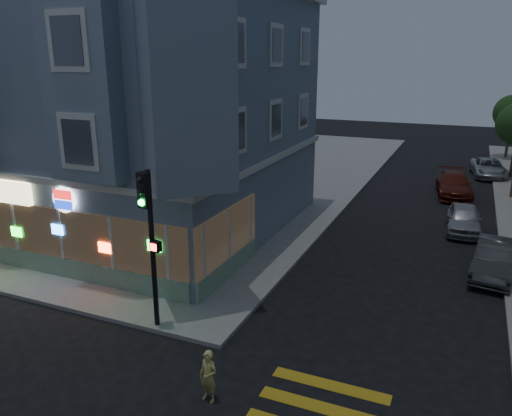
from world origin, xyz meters
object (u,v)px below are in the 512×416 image
Objects in this scene: parked_car_c at (454,185)px; parked_car_d at (489,168)px; running_child at (208,376)px; traffic_signal at (149,224)px; street_tree_far at (512,113)px; parked_car_a at (464,219)px; parked_car_b at (496,259)px.

parked_car_d is (2.10, 6.66, -0.06)m from parked_car_c.
traffic_signal reaches higher than running_child.
traffic_signal is at bearing -107.99° from street_tree_far.
traffic_signal reaches higher than parked_car_d.
street_tree_far is 22.06m from parked_car_a.
parked_car_c is (-3.60, -14.55, -3.22)m from street_tree_far.
parked_car_c is at bearing -103.90° from street_tree_far.
parked_car_b is at bearing -93.20° from street_tree_far.
parked_car_b is 13.86m from traffic_signal.
traffic_signal is at bearing -131.02° from parked_car_b.
parked_car_d is at bearing 79.35° from traffic_signal.
parked_car_c is at bearing 78.60° from traffic_signal.
parked_car_d is at bearing 81.81° from parked_car_a.
street_tree_far is at bearing 81.30° from traffic_signal.
street_tree_far is 1.13× the size of parked_car_d.
street_tree_far is 15.33m from parked_car_c.
street_tree_far is 1.03× the size of traffic_signal.
parked_car_b reaches higher than parked_car_a.
street_tree_far is at bearing 71.47° from parked_car_d.
parked_car_c is at bearing -115.27° from parked_car_d.
traffic_signal reaches higher than parked_car_c.
parked_car_b reaches higher than parked_car_d.
traffic_signal is (-10.14, -27.94, 2.96)m from parked_car_d.
street_tree_far reaches higher than running_child.
parked_car_b is (1.33, -5.20, 0.03)m from parked_car_a.
street_tree_far is 27.07m from parked_car_b.
traffic_signal is at bearing -117.98° from parked_car_c.
street_tree_far reaches higher than parked_car_c.
street_tree_far is at bearing 87.91° from running_child.
parked_car_d is at bearing 87.48° from running_child.
traffic_signal reaches higher than parked_car_b.
parked_car_a is at bearing 111.75° from parked_car_b.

